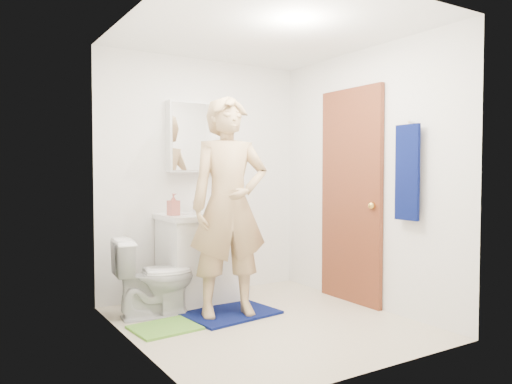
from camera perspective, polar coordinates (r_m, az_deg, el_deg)
floor at (r=4.29m, az=1.20°, el=-14.83°), size 2.20×2.40×0.02m
ceiling at (r=4.26m, az=1.23°, el=18.06°), size 2.20×2.40×0.02m
wall_back at (r=5.15m, az=-6.16°, el=1.71°), size 2.20×0.02×2.40m
wall_front at (r=3.16m, az=13.31°, el=1.23°), size 2.20×0.02×2.40m
wall_left at (r=3.61m, az=-13.70°, el=1.37°), size 0.02×2.40×2.40m
wall_right at (r=4.80m, az=12.40°, el=1.62°), size 0.02×2.40×2.40m
vanity_cabinet at (r=4.90m, az=-6.20°, el=-7.74°), size 0.75×0.55×0.80m
countertop at (r=4.84m, az=-6.22°, el=-2.78°), size 0.79×0.59×0.05m
sink_basin at (r=4.84m, az=-6.22°, el=-2.60°), size 0.40×0.40×0.03m
faucet at (r=5.00m, az=-7.12°, el=-1.65°), size 0.03×0.03×0.12m
medicine_cabinet at (r=5.04m, az=-7.37°, el=6.24°), size 0.50×0.12×0.70m
mirror_panel at (r=4.98m, az=-7.08°, el=6.28°), size 0.46×0.01×0.66m
door at (r=4.88m, az=10.77°, el=-0.42°), size 0.05×0.80×2.05m
door_knob at (r=4.62m, az=13.09°, el=-1.52°), size 0.07×0.07×0.07m
towel at (r=4.34m, az=16.90°, el=2.15°), size 0.03×0.24×0.80m
towel_hook at (r=4.39m, az=17.32°, el=7.63°), size 0.06×0.02×0.02m
toilet at (r=4.47m, az=-11.55°, el=-9.46°), size 0.71×0.46×0.69m
bath_mat at (r=4.51m, az=-2.95°, el=-13.68°), size 0.84×0.65×0.02m
green_rug at (r=4.19m, az=-10.39°, el=-15.02°), size 0.53×0.46×0.02m
soap_dispenser at (r=4.69m, az=-9.42°, el=-1.41°), size 0.11×0.11×0.20m
toothbrush_cup at (r=5.02m, az=-3.94°, el=-1.73°), size 0.16×0.16×0.10m
man at (r=4.28m, az=-3.09°, el=-1.63°), size 0.77×0.59×1.88m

